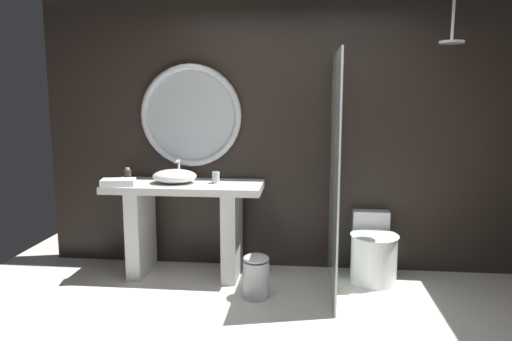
{
  "coord_description": "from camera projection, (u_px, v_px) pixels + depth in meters",
  "views": [
    {
      "loc": [
        0.16,
        -2.7,
        1.67
      ],
      "look_at": [
        -0.22,
        0.98,
        1.1
      ],
      "focal_mm": 33.27,
      "sensor_mm": 36.0,
      "label": 1
    }
  ],
  "objects": [
    {
      "name": "rain_shower_head",
      "position": [
        452.0,
        37.0,
        3.93
      ],
      "size": [
        0.2,
        0.2,
        0.39
      ],
      "color": "silver"
    },
    {
      "name": "vanity_counter",
      "position": [
        186.0,
        217.0,
        4.45
      ],
      "size": [
        1.44,
        0.6,
        0.88
      ],
      "color": "silver",
      "rests_on": "ground_plane"
    },
    {
      "name": "vessel_sink",
      "position": [
        175.0,
        176.0,
        4.39
      ],
      "size": [
        0.41,
        0.34,
        0.2
      ],
      "color": "white",
      "rests_on": "vanity_counter"
    },
    {
      "name": "back_wall_panel",
      "position": [
        289.0,
        136.0,
        4.6
      ],
      "size": [
        4.8,
        0.1,
        2.6
      ],
      "primitive_type": "cube",
      "color": "black",
      "rests_on": "ground_plane"
    },
    {
      "name": "soap_dispenser",
      "position": [
        128.0,
        176.0,
        4.41
      ],
      "size": [
        0.07,
        0.07,
        0.14
      ],
      "color": "#3D3323",
      "rests_on": "vanity_counter"
    },
    {
      "name": "folded_hand_towel",
      "position": [
        118.0,
        182.0,
        4.25
      ],
      "size": [
        0.32,
        0.23,
        0.06
      ],
      "primitive_type": "cube",
      "rotation": [
        0.0,
        0.0,
        0.21
      ],
      "color": "white",
      "rests_on": "vanity_counter"
    },
    {
      "name": "shower_glass_panel",
      "position": [
        334.0,
        175.0,
        4.01
      ],
      "size": [
        0.02,
        1.1,
        2.03
      ],
      "primitive_type": "cube",
      "color": "silver",
      "rests_on": "ground_plane"
    },
    {
      "name": "round_wall_mirror",
      "position": [
        191.0,
        116.0,
        4.58
      ],
      "size": [
        0.99,
        0.06,
        0.99
      ],
      "color": "silver"
    },
    {
      "name": "waste_bin",
      "position": [
        256.0,
        276.0,
        3.97
      ],
      "size": [
        0.22,
        0.22,
        0.38
      ],
      "color": "silver",
      "rests_on": "ground_plane"
    },
    {
      "name": "toilet",
      "position": [
        373.0,
        252.0,
        4.35
      ],
      "size": [
        0.43,
        0.6,
        0.6
      ],
      "color": "white",
      "rests_on": "ground_plane"
    },
    {
      "name": "tumbler_cup",
      "position": [
        216.0,
        177.0,
        4.38
      ],
      "size": [
        0.07,
        0.07,
        0.11
      ],
      "primitive_type": "cylinder",
      "color": "silver",
      "rests_on": "vanity_counter"
    }
  ]
}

